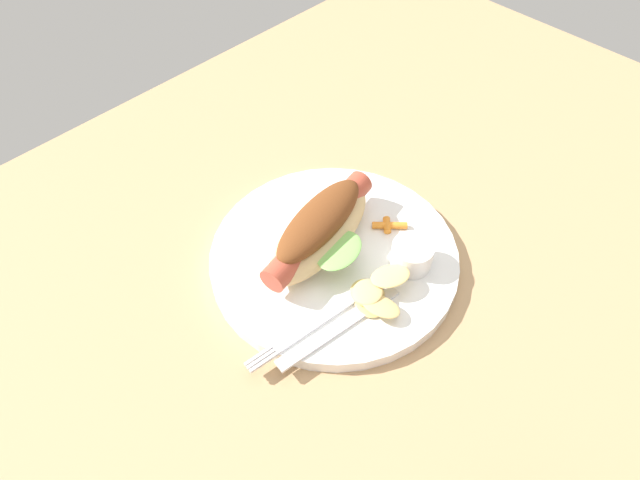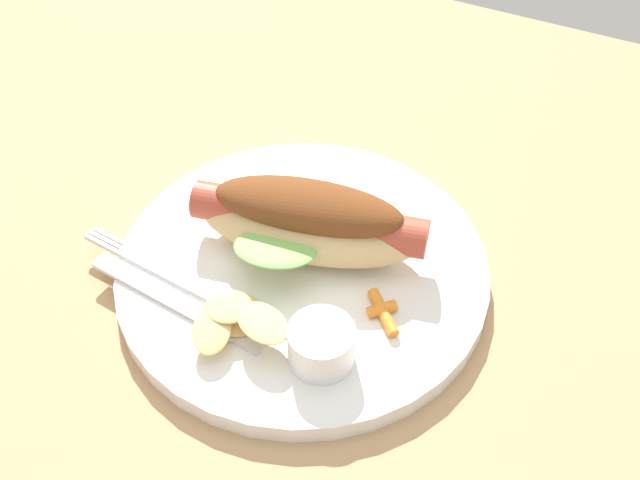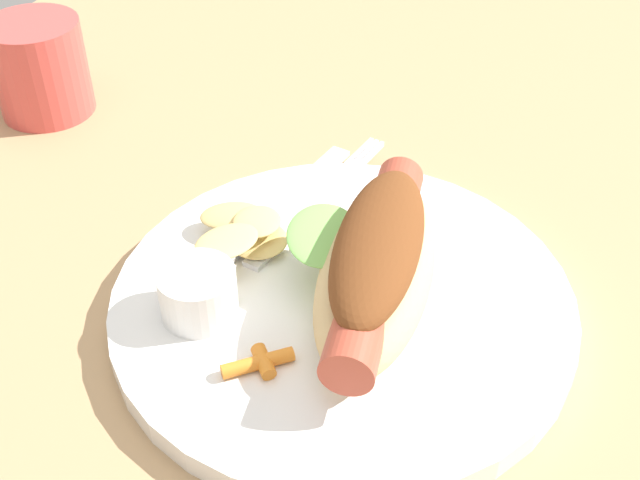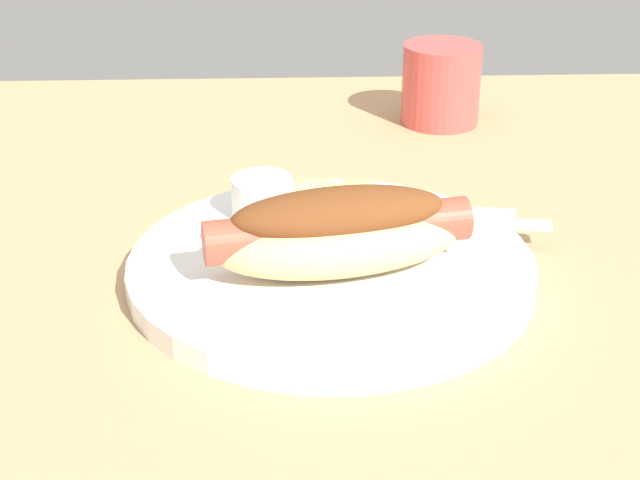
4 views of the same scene
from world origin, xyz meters
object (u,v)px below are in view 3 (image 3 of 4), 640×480
knife (285,202)px  chips_pile (245,231)px  plate (342,304)px  hot_dog (376,263)px  carrot_garnish (260,362)px  sauce_ramekin (198,293)px  drinking_cup (40,68)px  fork (317,201)px

knife → chips_pile: 5.11cm
plate → hot_dog: hot_dog is taller
plate → carrot_garnish: bearing=165.4°
sauce_ramekin → chips_pile: sauce_ramekin is taller
chips_pile → drinking_cup: (10.68, 24.45, 1.07)cm
hot_dog → knife: size_ratio=1.18×
chips_pile → sauce_ramekin: bearing=-176.5°
carrot_garnish → knife: bearing=20.6°
fork → knife: bearing=125.0°
hot_dog → fork: 10.41cm
knife → chips_pile: chips_pile is taller
chips_pile → carrot_garnish: 10.44cm
chips_pile → drinking_cup: 26.70cm
hot_dog → fork: hot_dog is taller
hot_dog → carrot_garnish: bearing=142.9°
sauce_ramekin → fork: (12.42, -1.93, -1.31)cm
chips_pile → plate: bearing=-102.4°
sauce_ramekin → knife: size_ratio=0.30×
hot_dog → knife: hot_dog is taller
fork → plate: bearing=-139.0°
plate → drinking_cup: bearing=68.9°
hot_dog → knife: bearing=44.3°
carrot_garnish → drinking_cup: size_ratio=0.45×
knife → chips_pile: bearing=-176.4°
fork → drinking_cup: size_ratio=2.14×
sauce_ramekin → knife: bearing=0.1°
plate → chips_pile: size_ratio=3.63×
chips_pile → carrot_garnish: size_ratio=2.21×
hot_dog → carrot_garnish: 8.78cm
sauce_ramekin → carrot_garnish: size_ratio=1.31×
knife → fork: bearing=-54.3°
chips_pile → drinking_cup: size_ratio=0.99×
plate → sauce_ramekin: size_ratio=6.13×
plate → knife: 9.72cm
sauce_ramekin → fork: bearing=-8.8°
plate → hot_dog: size_ratio=1.56×
hot_dog → knife: 11.21cm
fork → chips_pile: (-6.01, 2.32, 1.02)cm
drinking_cup → fork: bearing=-99.9°
sauce_ramekin → fork: size_ratio=0.27×
fork → carrot_garnish: (-14.81, -3.24, 0.21)cm
plate → drinking_cup: size_ratio=3.58×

